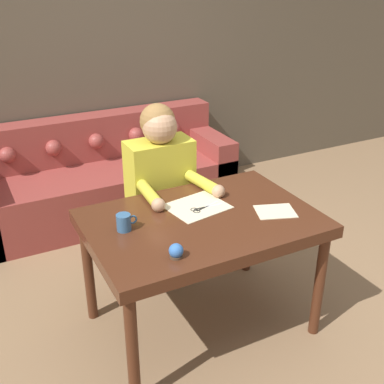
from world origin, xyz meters
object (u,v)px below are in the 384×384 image
Objects in this scene: couch at (103,180)px; pin_cushion at (176,251)px; mug at (124,222)px; dining_table at (202,230)px; scissors at (201,209)px; person at (161,193)px.

pin_cushion is (-0.23, -1.96, 0.46)m from couch.
mug reaches higher than couch.
mug is at bearing 171.07° from dining_table.
pin_cushion is at bearing -135.40° from dining_table.
scissors reaches higher than dining_table.
couch is at bearing 93.88° from scissors.
couch is 2.03m from pin_cushion.
dining_table is 11.07× the size of mug.
mug is (-0.47, -0.02, 0.04)m from scissors.
person reaches higher than scissors.
mug reaches higher than scissors.
person is 6.13× the size of scissors.
mug is (-0.42, 0.07, 0.12)m from dining_table.
mug is at bearing 109.92° from pin_cushion.
couch is 19.42× the size of mug.
scissors is at bearing -86.04° from person.
mug is 1.58× the size of pin_cushion.
couch is at bearing 83.32° from pin_cushion.
person is (0.07, -1.09, 0.33)m from couch.
mug is 0.38m from pin_cushion.
couch is at bearing 77.43° from mug.
scissors is 0.47m from mug.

